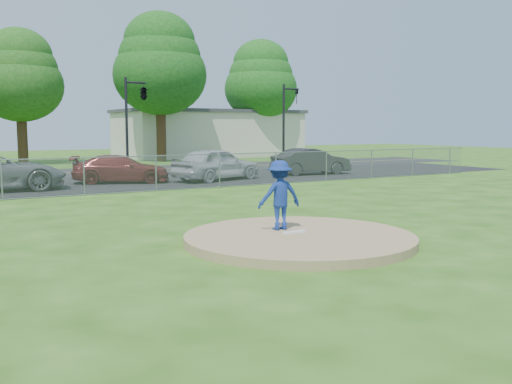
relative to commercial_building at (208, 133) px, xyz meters
The scene contains 16 objects.
ground 32.32m from the commercial_building, 119.74° to the right, with size 120.00×120.00×0.00m, color #265211.
pitchers_mound 41.28m from the commercial_building, 112.83° to the right, with size 5.40×5.40×0.20m, color #977C53.
pitching_rubber 41.09m from the commercial_building, 112.94° to the right, with size 0.60×0.15×0.04m, color white.
chain_link_fence 30.56m from the commercial_building, 121.61° to the right, with size 40.00×0.06×1.50m, color gray.
parking_lot 26.89m from the commercial_building, 126.66° to the right, with size 50.00×8.00×0.01m, color black.
street 21.37m from the commercial_building, 138.81° to the right, with size 60.00×7.00×0.01m, color black.
commercial_building is the anchor object (origin of this frame).
tree_center 17.99m from the commercial_building, 166.76° to the right, with size 6.16×6.16×9.84m.
tree_right 10.73m from the commercial_building, 139.40° to the right, with size 7.28×7.28×11.63m.
tree_far_right 7.00m from the commercial_building, 36.87° to the right, with size 6.72×6.72×10.74m.
traffic_signal_center 20.17m from the commercial_building, 126.94° to the right, with size 1.42×2.48×5.60m.
traffic_signal_right 16.14m from the commercial_building, 96.29° to the right, with size 1.28×0.20×5.60m.
pitcher 40.56m from the commercial_building, 113.34° to the right, with size 1.09×0.63×1.69m, color navy.
parked_car_darkred 26.50m from the commercial_building, 124.99° to the right, with size 1.88×4.63×1.34m, color maroon.
parked_car_pearl 25.17m from the commercial_building, 114.84° to the right, with size 1.97×4.89×1.67m, color #B8BABD.
parked_car_charcoal 22.74m from the commercial_building, 100.81° to the right, with size 1.58×4.52×1.49m, color #29292C.
Camera 1 is at (-7.55, -10.78, 2.69)m, focal length 40.00 mm.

